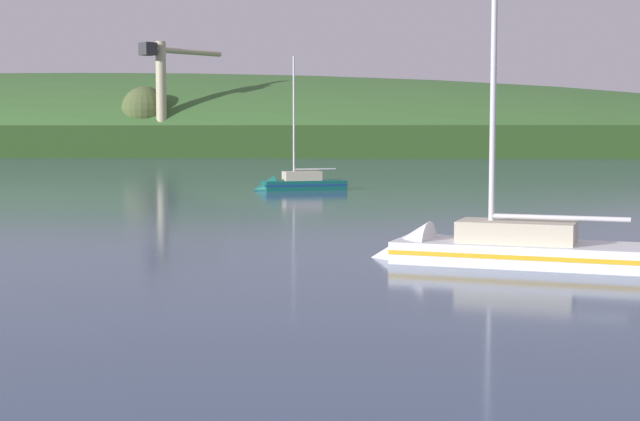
{
  "coord_description": "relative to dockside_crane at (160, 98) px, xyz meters",
  "views": [
    {
      "loc": [
        2.36,
        3.94,
        4.18
      ],
      "look_at": [
        2.51,
        43.08,
        0.97
      ],
      "focal_mm": 52.37,
      "sensor_mm": 36.0,
      "label": 1
    }
  ],
  "objects": [
    {
      "name": "sailboat_far_left",
      "position": [
        36.32,
        -154.22,
        -11.18
      ],
      "size": [
        9.58,
        5.71,
        14.58
      ],
      "rotation": [
        0.0,
        0.0,
        2.79
      ],
      "color": "white",
      "rests_on": "ground"
    },
    {
      "name": "sailboat_midwater_white",
      "position": [
        28.92,
        -114.82,
        -11.09
      ],
      "size": [
        7.24,
        3.87,
        10.82
      ],
      "rotation": [
        0.0,
        0.0,
        3.42
      ],
      "color": "#0F564C",
      "rests_on": "ground"
    },
    {
      "name": "far_shoreline_hill",
      "position": [
        -28.52,
        42.15,
        -10.95
      ],
      "size": [
        507.8,
        146.67,
        37.79
      ],
      "rotation": [
        0.0,
        0.0,
        -0.07
      ],
      "color": "#27431B",
      "rests_on": "ground"
    },
    {
      "name": "dockside_crane",
      "position": [
        0.0,
        0.0,
        0.0
      ],
      "size": [
        14.94,
        14.09,
        22.21
      ],
      "rotation": [
        0.0,
        0.0,
        0.75
      ],
      "color": "#4C4C51",
      "rests_on": "ground"
    }
  ]
}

